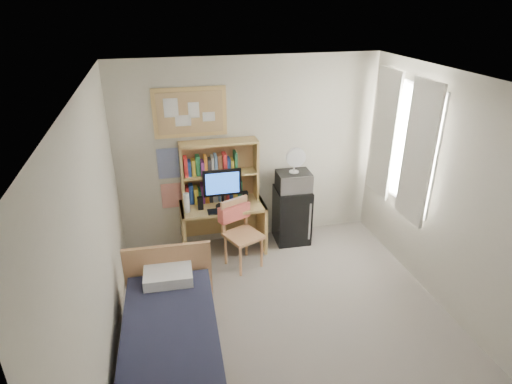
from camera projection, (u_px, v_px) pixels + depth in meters
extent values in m
cube|color=gray|center=(294.00, 333.00, 4.58)|extent=(3.60, 4.20, 0.02)
cube|color=white|center=(305.00, 87.00, 3.48)|extent=(3.60, 4.20, 0.02)
cube|color=beige|center=(250.00, 153.00, 5.88)|extent=(3.60, 0.04, 2.60)
cube|color=beige|center=(98.00, 250.00, 3.65)|extent=(0.04, 4.20, 2.60)
cube|color=beige|center=(464.00, 206.00, 4.41)|extent=(0.04, 4.20, 2.60)
cube|color=white|center=(402.00, 143.00, 5.33)|extent=(0.10, 1.40, 1.70)
cube|color=silver|center=(418.00, 154.00, 4.97)|extent=(0.04, 0.55, 1.70)
cube|color=silver|center=(384.00, 134.00, 5.68)|extent=(0.04, 0.55, 1.70)
cube|color=tan|center=(190.00, 112.00, 5.44)|extent=(0.94, 0.03, 0.64)
cube|color=#263C99|center=(169.00, 163.00, 5.66)|extent=(0.30, 0.01, 0.42)
cube|color=red|center=(172.00, 195.00, 5.86)|extent=(0.28, 0.01, 0.36)
cube|color=tan|center=(223.00, 227.00, 5.92)|extent=(1.13, 0.57, 0.71)
cube|color=tan|center=(243.00, 235.00, 5.52)|extent=(0.61, 0.61, 0.92)
cube|color=black|center=(292.00, 215.00, 6.15)|extent=(0.50, 0.50, 0.81)
cube|color=black|center=(172.00, 350.00, 4.02)|extent=(0.99, 1.86, 0.50)
cube|color=tan|center=(220.00, 172.00, 5.72)|extent=(1.03, 0.27, 0.85)
cube|color=black|center=(222.00, 188.00, 5.60)|extent=(0.50, 0.04, 0.54)
cube|color=black|center=(225.00, 211.00, 5.59)|extent=(0.45, 0.14, 0.02)
cube|color=black|center=(200.00, 203.00, 5.62)|extent=(0.07, 0.07, 0.17)
cube|color=black|center=(245.00, 198.00, 5.74)|extent=(0.08, 0.08, 0.19)
cylinder|color=white|center=(187.00, 203.00, 5.52)|extent=(0.08, 0.08, 0.26)
cube|color=#D0594F|center=(234.00, 212.00, 5.56)|extent=(0.45, 0.29, 0.21)
cube|color=#BAB9BE|center=(294.00, 181.00, 5.90)|extent=(0.47, 0.36, 0.26)
cylinder|color=white|center=(294.00, 161.00, 5.78)|extent=(0.27, 0.27, 0.33)
cube|color=white|center=(168.00, 276.00, 4.55)|extent=(0.52, 0.38, 0.12)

